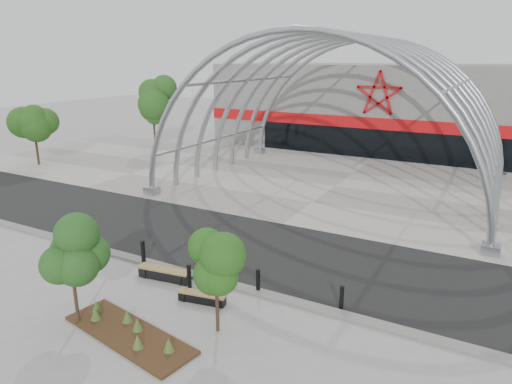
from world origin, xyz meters
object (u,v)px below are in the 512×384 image
(street_tree_0, at_px, (70,252))
(street_tree_1, at_px, (216,263))
(bollard_2, at_px, (213,281))
(bench_1, at_px, (202,298))
(bench_0, at_px, (164,274))

(street_tree_0, distance_m, street_tree_1, 4.78)
(street_tree_0, height_order, bollard_2, street_tree_0)
(street_tree_0, bearing_deg, street_tree_1, 23.46)
(street_tree_0, relative_size, street_tree_1, 1.08)
(bench_1, height_order, bollard_2, bollard_2)
(street_tree_1, height_order, bench_0, street_tree_1)
(bench_0, xyz_separation_m, bench_1, (2.39, -0.77, -0.04))
(bench_1, bearing_deg, street_tree_0, -132.63)
(bench_1, bearing_deg, street_tree_1, -39.55)
(bench_0, bearing_deg, street_tree_1, -27.26)
(street_tree_1, height_order, bollard_2, street_tree_1)
(street_tree_1, xyz_separation_m, bollard_2, (-1.56, 2.04, -1.95))
(street_tree_1, bearing_deg, bench_1, 140.45)
(street_tree_0, xyz_separation_m, street_tree_1, (4.38, 1.90, -0.19))
(street_tree_1, bearing_deg, bollard_2, 127.42)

